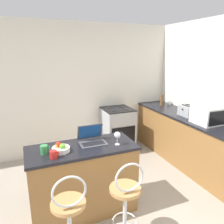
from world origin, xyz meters
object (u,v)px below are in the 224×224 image
(mug_green, at_px, (44,150))
(fruit_bowl, at_px, (61,148))
(pepper_mill, at_px, (162,100))
(microwave, at_px, (210,115))
(bar_stool_near, at_px, (70,220))
(mug_white, at_px, (169,103))
(toaster, at_px, (188,111))
(wine_glass_tall, at_px, (117,135))
(bar_stool_far, at_px, (126,204))
(laptop, at_px, (92,138))
(mug_red, at_px, (54,154))
(stove_range, at_px, (117,130))

(mug_green, bearing_deg, fruit_bowl, -2.16)
(fruit_bowl, relative_size, pepper_mill, 0.82)
(microwave, bearing_deg, bar_stool_near, -163.57)
(microwave, distance_m, mug_white, 1.33)
(toaster, distance_m, wine_glass_tall, 1.82)
(bar_stool_far, height_order, microwave, microwave)
(laptop, xyz_separation_m, toaster, (1.96, 0.50, 0.04))
(laptop, height_order, mug_red, laptop)
(microwave, xyz_separation_m, stove_range, (-1.00, 1.43, -0.60))
(microwave, relative_size, mug_green, 4.84)
(bar_stool_far, xyz_separation_m, microwave, (1.86, 0.73, 0.60))
(bar_stool_far, height_order, stove_range, bar_stool_far)
(fruit_bowl, bearing_deg, stove_range, 48.06)
(microwave, bearing_deg, wine_glass_tall, -172.90)
(toaster, height_order, wine_glass_tall, toaster)
(stove_range, xyz_separation_m, mug_white, (1.19, -0.12, 0.50))
(laptop, xyz_separation_m, fruit_bowl, (-0.41, -0.13, -0.02))
(laptop, xyz_separation_m, mug_white, (2.19, 1.34, -0.01))
(stove_range, bearing_deg, mug_red, -131.52)
(bar_stool_far, distance_m, stove_range, 2.32)
(bar_stool_far, distance_m, microwave, 2.09)
(mug_white, bearing_deg, bar_stool_near, -142.38)
(pepper_mill, relative_size, mug_white, 2.74)
(mug_green, bearing_deg, stove_range, 44.56)
(bar_stool_near, distance_m, mug_red, 0.68)
(stove_range, height_order, mug_white, mug_white)
(microwave, relative_size, wine_glass_tall, 3.01)
(bar_stool_near, relative_size, mug_red, 10.08)
(microwave, bearing_deg, mug_green, -176.84)
(bar_stool_near, height_order, fruit_bowl, fruit_bowl)
(microwave, relative_size, pepper_mill, 2.01)
(fruit_bowl, xyz_separation_m, wine_glass_tall, (0.69, -0.07, 0.08))
(stove_range, height_order, mug_green, mug_green)
(laptop, relative_size, mug_white, 3.58)
(microwave, distance_m, mug_red, 2.54)
(laptop, height_order, mug_white, laptop)
(bar_stool_near, bearing_deg, mug_red, 97.01)
(wine_glass_tall, bearing_deg, stove_range, 65.99)
(bar_stool_near, distance_m, laptop, 0.99)
(bar_stool_near, xyz_separation_m, pepper_mill, (2.45, 2.05, 0.58))
(stove_range, bearing_deg, mug_white, -5.58)
(laptop, bearing_deg, mug_white, 31.41)
(fruit_bowl, distance_m, pepper_mill, 2.82)
(fruit_bowl, height_order, mug_white, fruit_bowl)
(mug_white, bearing_deg, pepper_mill, 178.77)
(stove_range, bearing_deg, pepper_mill, -6.45)
(stove_range, xyz_separation_m, fruit_bowl, (-1.42, -1.58, 0.50))
(bar_stool_far, xyz_separation_m, mug_white, (2.04, 2.04, 0.51))
(microwave, xyz_separation_m, fruit_bowl, (-2.42, -0.15, -0.10))
(toaster, distance_m, fruit_bowl, 2.46)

